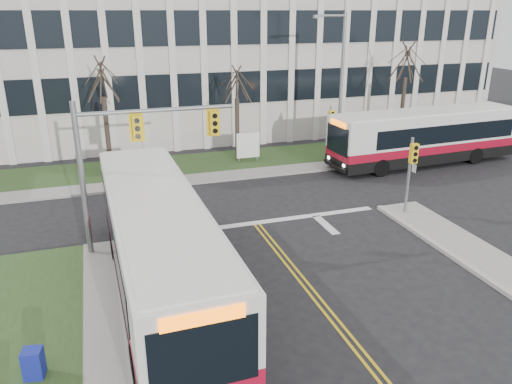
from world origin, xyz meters
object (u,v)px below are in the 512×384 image
(directory_sign, at_px, (248,146))
(newspaper_box_blue, at_px, (34,365))
(streetlight, at_px, (339,81))
(bus_cross, at_px, (424,138))
(bus_main, at_px, (159,249))

(directory_sign, bearing_deg, newspaper_box_blue, -122.95)
(newspaper_box_blue, bearing_deg, streetlight, 53.55)
(streetlight, relative_size, bus_cross, 0.73)
(bus_cross, bearing_deg, streetlight, -116.73)
(streetlight, bearing_deg, directory_sign, 166.77)
(bus_main, height_order, bus_cross, bus_main)
(bus_main, xyz_separation_m, newspaper_box_blue, (-3.80, -3.29, -1.27))
(directory_sign, relative_size, bus_main, 0.15)
(streetlight, distance_m, directory_sign, 6.96)
(bus_main, relative_size, newspaper_box_blue, 13.78)
(bus_cross, bearing_deg, bus_main, -62.88)
(bus_main, relative_size, bus_cross, 1.04)
(streetlight, xyz_separation_m, newspaper_box_blue, (-16.83, -16.13, -4.72))
(directory_sign, height_order, newspaper_box_blue, directory_sign)
(bus_main, bearing_deg, directory_sign, 60.77)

